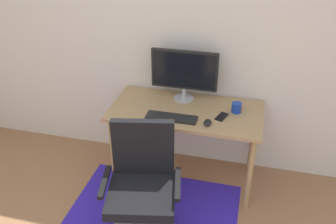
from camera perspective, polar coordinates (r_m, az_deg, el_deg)
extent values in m
cube|color=silver|center=(3.34, 1.23, 12.27)|extent=(6.00, 0.10, 2.60)
cube|color=#A78254|center=(3.17, 2.85, 0.17)|extent=(1.33, 0.66, 0.03)
cylinder|color=tan|center=(3.32, -8.62, -6.52)|extent=(0.04, 0.04, 0.73)
cylinder|color=tan|center=(3.12, 12.72, -9.64)|extent=(0.04, 0.04, 0.73)
cylinder|color=tan|center=(3.73, -5.57, -1.76)|extent=(0.04, 0.04, 0.73)
cylinder|color=tan|center=(3.56, 13.17, -4.20)|extent=(0.04, 0.04, 0.73)
cylinder|color=#B2B2B7|center=(3.34, 2.49, 2.18)|extent=(0.18, 0.18, 0.01)
cylinder|color=#B2B2B7|center=(3.31, 2.51, 3.02)|extent=(0.04, 0.04, 0.10)
cube|color=black|center=(3.22, 2.60, 6.64)|extent=(0.60, 0.04, 0.36)
cube|color=black|center=(3.20, 2.53, 6.50)|extent=(0.56, 0.00, 0.32)
cube|color=black|center=(3.03, 0.55, -0.87)|extent=(0.43, 0.13, 0.02)
ellipsoid|color=black|center=(2.96, 6.25, -1.66)|extent=(0.06, 0.10, 0.03)
cylinder|color=#19389A|center=(3.15, 10.72, 0.68)|extent=(0.08, 0.08, 0.09)
cube|color=black|center=(3.08, 8.47, -0.71)|extent=(0.11, 0.15, 0.01)
cylinder|color=slate|center=(2.90, -4.01, -16.03)|extent=(0.06, 0.06, 0.37)
cube|color=black|center=(2.74, -4.18, -12.77)|extent=(0.58, 0.58, 0.08)
cube|color=black|center=(2.74, -3.92, -5.52)|extent=(0.47, 0.15, 0.46)
cube|color=black|center=(2.71, -9.96, -10.76)|extent=(0.11, 0.34, 0.03)
cube|color=black|center=(2.65, 1.55, -11.21)|extent=(0.11, 0.34, 0.03)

